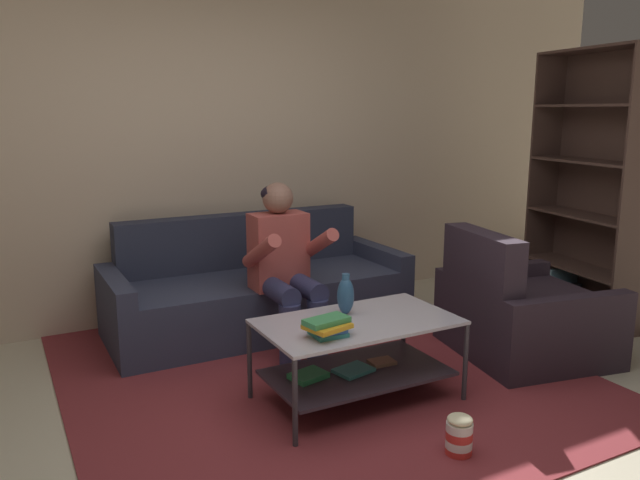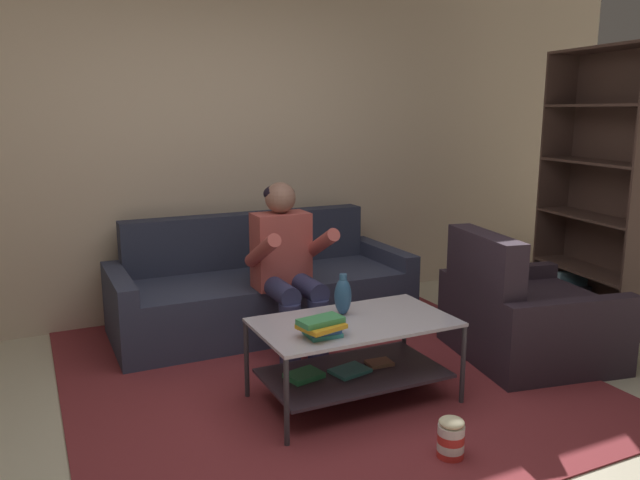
{
  "view_description": "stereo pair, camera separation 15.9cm",
  "coord_description": "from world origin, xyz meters",
  "px_view_note": "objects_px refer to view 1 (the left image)",
  "views": [
    {
      "loc": [
        -1.42,
        -2.34,
        1.63
      ],
      "look_at": [
        0.35,
        1.0,
        0.84
      ],
      "focal_mm": 35.0,
      "sensor_mm": 36.0,
      "label": 1
    },
    {
      "loc": [
        -1.28,
        -2.41,
        1.63
      ],
      "look_at": [
        0.35,
        1.0,
        0.84
      ],
      "focal_mm": 35.0,
      "sensor_mm": 36.0,
      "label": 2
    }
  ],
  "objects_px": {
    "coffee_table": "(356,348)",
    "armchair": "(521,315)",
    "vase": "(346,295)",
    "couch": "(257,292)",
    "bookshelf": "(585,209)",
    "person_seated_center": "(285,262)",
    "book_stack": "(327,327)",
    "popcorn_tub": "(459,435)"
  },
  "relations": [
    {
      "from": "coffee_table",
      "to": "armchair",
      "type": "relative_size",
      "value": 1.01
    },
    {
      "from": "vase",
      "to": "couch",
      "type": "bearing_deg",
      "value": 91.22
    },
    {
      "from": "bookshelf",
      "to": "armchair",
      "type": "relative_size",
      "value": 1.91
    },
    {
      "from": "couch",
      "to": "coffee_table",
      "type": "relative_size",
      "value": 2.02
    },
    {
      "from": "person_seated_center",
      "to": "book_stack",
      "type": "distance_m",
      "value": 1.05
    },
    {
      "from": "person_seated_center",
      "to": "popcorn_tub",
      "type": "bearing_deg",
      "value": -84.28
    },
    {
      "from": "popcorn_tub",
      "to": "person_seated_center",
      "type": "bearing_deg",
      "value": 95.72
    },
    {
      "from": "book_stack",
      "to": "armchair",
      "type": "height_order",
      "value": "armchair"
    },
    {
      "from": "coffee_table",
      "to": "popcorn_tub",
      "type": "xyz_separation_m",
      "value": [
        0.14,
        -0.73,
        -0.21
      ]
    },
    {
      "from": "vase",
      "to": "armchair",
      "type": "relative_size",
      "value": 0.22
    },
    {
      "from": "couch",
      "to": "popcorn_tub",
      "type": "xyz_separation_m",
      "value": [
        0.16,
        -2.13,
        -0.17
      ]
    },
    {
      "from": "coffee_table",
      "to": "bookshelf",
      "type": "height_order",
      "value": "bookshelf"
    },
    {
      "from": "armchair",
      "to": "popcorn_tub",
      "type": "bearing_deg",
      "value": -146.46
    },
    {
      "from": "book_stack",
      "to": "armchair",
      "type": "distance_m",
      "value": 1.63
    },
    {
      "from": "couch",
      "to": "vase",
      "type": "bearing_deg",
      "value": -88.78
    },
    {
      "from": "couch",
      "to": "vase",
      "type": "height_order",
      "value": "couch"
    },
    {
      "from": "person_seated_center",
      "to": "popcorn_tub",
      "type": "relative_size",
      "value": 5.53
    },
    {
      "from": "book_stack",
      "to": "couch",
      "type": "bearing_deg",
      "value": 81.33
    },
    {
      "from": "vase",
      "to": "armchair",
      "type": "distance_m",
      "value": 1.38
    },
    {
      "from": "bookshelf",
      "to": "popcorn_tub",
      "type": "height_order",
      "value": "bookshelf"
    },
    {
      "from": "vase",
      "to": "armchair",
      "type": "xyz_separation_m",
      "value": [
        1.34,
        -0.06,
        -0.32
      ]
    },
    {
      "from": "person_seated_center",
      "to": "book_stack",
      "type": "xyz_separation_m",
      "value": [
        -0.24,
        -1.02,
        -0.1
      ]
    },
    {
      "from": "armchair",
      "to": "couch",
      "type": "bearing_deg",
      "value": 135.63
    },
    {
      "from": "book_stack",
      "to": "popcorn_tub",
      "type": "distance_m",
      "value": 0.83
    },
    {
      "from": "couch",
      "to": "book_stack",
      "type": "relative_size",
      "value": 8.78
    },
    {
      "from": "armchair",
      "to": "popcorn_tub",
      "type": "distance_m",
      "value": 1.46
    },
    {
      "from": "couch",
      "to": "popcorn_tub",
      "type": "height_order",
      "value": "couch"
    },
    {
      "from": "couch",
      "to": "book_stack",
      "type": "distance_m",
      "value": 1.58
    },
    {
      "from": "vase",
      "to": "book_stack",
      "type": "bearing_deg",
      "value": -134.83
    },
    {
      "from": "armchair",
      "to": "book_stack",
      "type": "bearing_deg",
      "value": -172.6
    },
    {
      "from": "couch",
      "to": "coffee_table",
      "type": "distance_m",
      "value": 1.41
    },
    {
      "from": "vase",
      "to": "armchair",
      "type": "height_order",
      "value": "armchair"
    },
    {
      "from": "coffee_table",
      "to": "book_stack",
      "type": "bearing_deg",
      "value": -151.81
    },
    {
      "from": "couch",
      "to": "bookshelf",
      "type": "height_order",
      "value": "bookshelf"
    },
    {
      "from": "vase",
      "to": "bookshelf",
      "type": "height_order",
      "value": "bookshelf"
    },
    {
      "from": "coffee_table",
      "to": "vase",
      "type": "distance_m",
      "value": 0.3
    },
    {
      "from": "coffee_table",
      "to": "book_stack",
      "type": "distance_m",
      "value": 0.36
    },
    {
      "from": "vase",
      "to": "popcorn_tub",
      "type": "xyz_separation_m",
      "value": [
        0.13,
        -0.85,
        -0.49
      ]
    },
    {
      "from": "popcorn_tub",
      "to": "book_stack",
      "type": "bearing_deg",
      "value": 123.88
    },
    {
      "from": "couch",
      "to": "bookshelf",
      "type": "xyz_separation_m",
      "value": [
        2.38,
        -0.95,
        0.59
      ]
    },
    {
      "from": "book_stack",
      "to": "armchair",
      "type": "relative_size",
      "value": 0.23
    },
    {
      "from": "person_seated_center",
      "to": "couch",
      "type": "bearing_deg",
      "value": 90.0
    }
  ]
}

